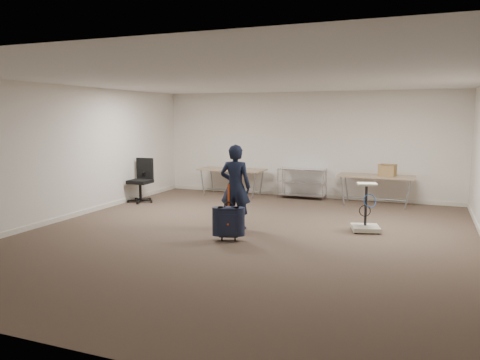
% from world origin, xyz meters
% --- Properties ---
extents(ground, '(9.00, 9.00, 0.00)m').
position_xyz_m(ground, '(0.00, 0.00, 0.00)').
color(ground, '#423128').
rests_on(ground, ground).
extents(room_shell, '(8.00, 9.00, 9.00)m').
position_xyz_m(room_shell, '(0.00, 1.38, 0.05)').
color(room_shell, silver).
rests_on(room_shell, ground).
extents(folding_table_left, '(1.80, 0.75, 0.73)m').
position_xyz_m(folding_table_left, '(-1.90, 3.95, 0.68)').
color(folding_table_left, '#99795E').
rests_on(folding_table_left, ground).
extents(folding_table_right, '(1.80, 0.75, 0.73)m').
position_xyz_m(folding_table_right, '(1.90, 3.95, 0.68)').
color(folding_table_right, '#99795E').
rests_on(folding_table_right, ground).
extents(wire_shelf, '(1.22, 0.47, 0.80)m').
position_xyz_m(wire_shelf, '(0.00, 4.20, 0.44)').
color(wire_shelf, silver).
rests_on(wire_shelf, ground).
extents(person, '(0.64, 0.47, 1.63)m').
position_xyz_m(person, '(-0.38, 0.48, 0.82)').
color(person, black).
rests_on(person, ground).
extents(suitcase, '(0.41, 0.31, 1.00)m').
position_xyz_m(suitcase, '(-0.15, -0.41, 0.34)').
color(suitcase, black).
rests_on(suitcase, ground).
extents(office_chair, '(0.67, 0.67, 1.10)m').
position_xyz_m(office_chair, '(-3.67, 2.21, 0.33)').
color(office_chair, black).
rests_on(office_chair, ground).
extents(equipment_cart, '(0.61, 0.61, 0.92)m').
position_xyz_m(equipment_cart, '(2.00, 1.18, 0.24)').
color(equipment_cart, beige).
rests_on(equipment_cart, ground).
extents(cardboard_box, '(0.43, 0.35, 0.28)m').
position_xyz_m(cardboard_box, '(2.15, 3.94, 0.87)').
color(cardboard_box, '#987047').
rests_on(cardboard_box, folding_table_right).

